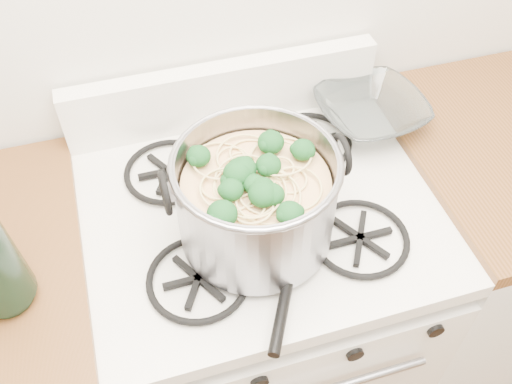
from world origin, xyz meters
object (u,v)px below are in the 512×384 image
(gas_range, at_px, (259,314))
(spatula, at_px, (296,238))
(glass_bowl, at_px, (370,116))
(stock_pot, at_px, (256,200))

(gas_range, xyz_separation_m, spatula, (0.04, -0.13, 0.50))
(spatula, height_order, glass_bowl, glass_bowl)
(gas_range, xyz_separation_m, stock_pot, (-0.03, -0.08, 0.59))
(stock_pot, distance_m, glass_bowl, 0.45)
(gas_range, relative_size, glass_bowl, 9.11)
(stock_pot, relative_size, spatula, 1.12)
(gas_range, distance_m, spatula, 0.52)
(gas_range, height_order, spatula, spatula)
(gas_range, distance_m, glass_bowl, 0.62)
(stock_pot, xyz_separation_m, spatula, (0.07, -0.05, -0.09))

